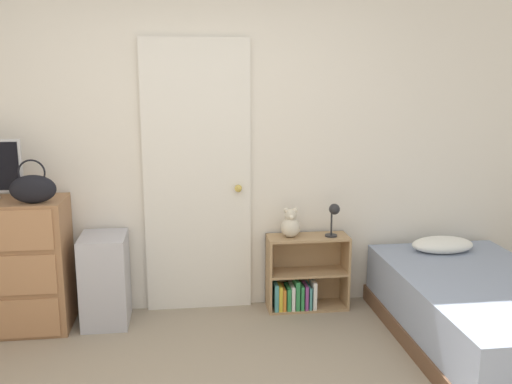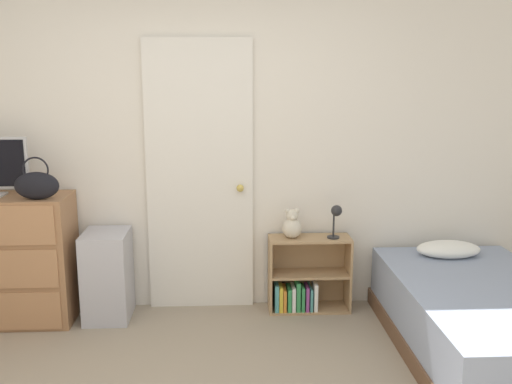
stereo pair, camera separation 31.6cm
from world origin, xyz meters
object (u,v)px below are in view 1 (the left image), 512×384
object	(u,v)px
desk_lamp	(334,214)
bookshelf	(302,280)
teddy_bear	(291,224)
storage_bin	(105,279)
bed	(482,313)
handbag	(33,188)

from	to	relation	value
desk_lamp	bookshelf	bearing A→B (deg)	170.32
bookshelf	teddy_bear	size ratio (longest dim) A/B	2.73
storage_bin	teddy_bear	world-z (taller)	teddy_bear
bookshelf	teddy_bear	world-z (taller)	teddy_bear
storage_bin	desk_lamp	bearing A→B (deg)	1.41
storage_bin	desk_lamp	size ratio (longest dim) A/B	2.57
desk_lamp	bed	size ratio (longest dim) A/B	0.14
desk_lamp	bed	world-z (taller)	desk_lamp
teddy_bear	desk_lamp	world-z (taller)	desk_lamp
handbag	bookshelf	xyz separation A→B (m)	(1.89, 0.22, -0.82)
storage_bin	desk_lamp	distance (m)	1.76
storage_bin	teddy_bear	size ratio (longest dim) A/B	2.91
storage_bin	bookshelf	xyz separation A→B (m)	(1.48, 0.08, -0.10)
bed	desk_lamp	bearing A→B (deg)	138.49
bookshelf	desk_lamp	size ratio (longest dim) A/B	2.42
teddy_bear	desk_lamp	distance (m)	0.34
storage_bin	bookshelf	bearing A→B (deg)	3.12
handbag	teddy_bear	xyz separation A→B (m)	(1.79, 0.22, -0.37)
handbag	bookshelf	bearing A→B (deg)	6.69
bookshelf	bed	xyz separation A→B (m)	(1.06, -0.78, 0.00)
bookshelf	desk_lamp	bearing A→B (deg)	-9.68
teddy_bear	bed	distance (m)	1.46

